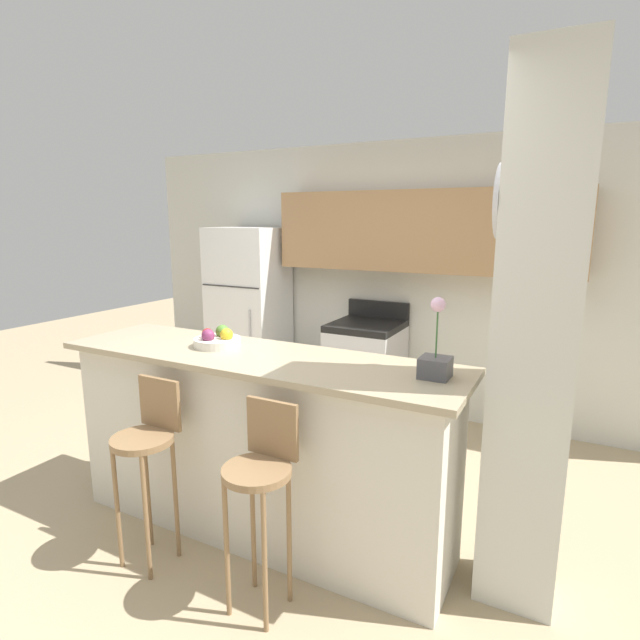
{
  "coord_description": "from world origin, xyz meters",
  "views": [
    {
      "loc": [
        1.59,
        -2.24,
        1.84
      ],
      "look_at": [
        0.0,
        0.79,
        1.15
      ],
      "focal_mm": 28.0,
      "sensor_mm": 36.0,
      "label": 1
    }
  ],
  "objects_px": {
    "trash_bin": "(287,391)",
    "fruit_bowl": "(217,339)",
    "orchid_vase": "(436,358)",
    "refrigerator": "(249,313)",
    "stove_range": "(365,370)",
    "bar_stool_right": "(261,476)",
    "bar_stool_left": "(148,445)"
  },
  "relations": [
    {
      "from": "bar_stool_left",
      "to": "stove_range",
      "type": "bearing_deg",
      "value": 84.13
    },
    {
      "from": "refrigerator",
      "to": "bar_stool_right",
      "type": "relative_size",
      "value": 1.75
    },
    {
      "from": "bar_stool_left",
      "to": "trash_bin",
      "type": "bearing_deg",
      "value": 102.53
    },
    {
      "from": "trash_bin",
      "to": "fruit_bowl",
      "type": "bearing_deg",
      "value": -71.95
    },
    {
      "from": "orchid_vase",
      "to": "fruit_bowl",
      "type": "xyz_separation_m",
      "value": [
        -1.32,
        -0.0,
        -0.05
      ]
    },
    {
      "from": "bar_stool_right",
      "to": "refrigerator",
      "type": "bearing_deg",
      "value": 126.51
    },
    {
      "from": "orchid_vase",
      "to": "stove_range",
      "type": "bearing_deg",
      "value": 120.94
    },
    {
      "from": "bar_stool_left",
      "to": "fruit_bowl",
      "type": "xyz_separation_m",
      "value": [
        0.06,
        0.53,
        0.46
      ]
    },
    {
      "from": "stove_range",
      "to": "orchid_vase",
      "type": "height_order",
      "value": "orchid_vase"
    },
    {
      "from": "bar_stool_right",
      "to": "trash_bin",
      "type": "bearing_deg",
      "value": 118.7
    },
    {
      "from": "refrigerator",
      "to": "fruit_bowl",
      "type": "xyz_separation_m",
      "value": [
        1.13,
        -1.89,
        0.25
      ]
    },
    {
      "from": "stove_range",
      "to": "trash_bin",
      "type": "relative_size",
      "value": 2.82
    },
    {
      "from": "refrigerator",
      "to": "fruit_bowl",
      "type": "distance_m",
      "value": 2.21
    },
    {
      "from": "refrigerator",
      "to": "stove_range",
      "type": "xyz_separation_m",
      "value": [
        1.32,
        -0.01,
        -0.42
      ]
    },
    {
      "from": "orchid_vase",
      "to": "trash_bin",
      "type": "bearing_deg",
      "value": 137.97
    },
    {
      "from": "orchid_vase",
      "to": "trash_bin",
      "type": "xyz_separation_m",
      "value": [
        -1.87,
        1.68,
        -1.0
      ]
    },
    {
      "from": "refrigerator",
      "to": "orchid_vase",
      "type": "distance_m",
      "value": 3.1
    },
    {
      "from": "bar_stool_left",
      "to": "orchid_vase",
      "type": "height_order",
      "value": "orchid_vase"
    },
    {
      "from": "fruit_bowl",
      "to": "trash_bin",
      "type": "bearing_deg",
      "value": 108.05
    },
    {
      "from": "refrigerator",
      "to": "bar_stool_left",
      "type": "relative_size",
      "value": 1.75
    },
    {
      "from": "stove_range",
      "to": "orchid_vase",
      "type": "relative_size",
      "value": 2.73
    },
    {
      "from": "refrigerator",
      "to": "trash_bin",
      "type": "relative_size",
      "value": 4.64
    },
    {
      "from": "orchid_vase",
      "to": "fruit_bowl",
      "type": "distance_m",
      "value": 1.32
    },
    {
      "from": "stove_range",
      "to": "bar_stool_right",
      "type": "height_order",
      "value": "stove_range"
    },
    {
      "from": "bar_stool_left",
      "to": "bar_stool_right",
      "type": "height_order",
      "value": "same"
    },
    {
      "from": "refrigerator",
      "to": "orchid_vase",
      "type": "bearing_deg",
      "value": -37.62
    },
    {
      "from": "refrigerator",
      "to": "stove_range",
      "type": "bearing_deg",
      "value": -0.28
    },
    {
      "from": "bar_stool_right",
      "to": "bar_stool_left",
      "type": "bearing_deg",
      "value": 180.0
    },
    {
      "from": "stove_range",
      "to": "orchid_vase",
      "type": "distance_m",
      "value": 2.31
    },
    {
      "from": "refrigerator",
      "to": "bar_stool_left",
      "type": "distance_m",
      "value": 2.66
    },
    {
      "from": "fruit_bowl",
      "to": "orchid_vase",
      "type": "bearing_deg",
      "value": 0.21
    },
    {
      "from": "refrigerator",
      "to": "bar_stool_left",
      "type": "height_order",
      "value": "refrigerator"
    }
  ]
}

